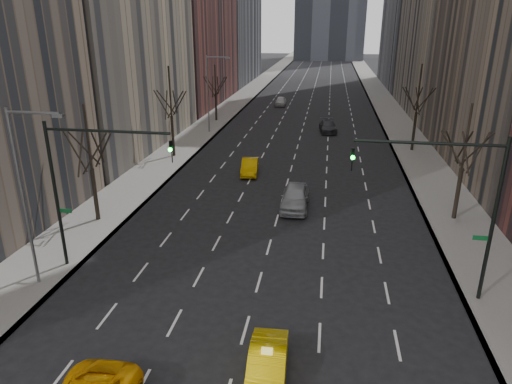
% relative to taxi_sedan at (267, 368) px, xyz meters
% --- Properties ---
extents(sidewalk_left, '(4.50, 320.00, 0.15)m').
position_rel_taxi_sedan_xyz_m(sidewalk_left, '(-13.61, 64.96, -0.59)').
color(sidewalk_left, slate).
rests_on(sidewalk_left, ground).
extents(sidewalk_right, '(4.50, 320.00, 0.15)m').
position_rel_taxi_sedan_xyz_m(sidewalk_right, '(10.89, 64.96, -0.59)').
color(sidewalk_right, slate).
rests_on(sidewalk_right, ground).
extents(tree_lw_b, '(3.36, 3.50, 7.82)m').
position_rel_taxi_sedan_xyz_m(tree_lw_b, '(-13.36, 12.96, 3.05)').
color(tree_lw_b, black).
rests_on(tree_lw_b, ground).
extents(tree_lw_c, '(3.36, 3.50, 8.74)m').
position_rel_taxi_sedan_xyz_m(tree_lw_c, '(-13.36, 28.96, 3.37)').
color(tree_lw_c, black).
rests_on(tree_lw_c, ground).
extents(tree_lw_d, '(3.36, 3.50, 7.36)m').
position_rel_taxi_sedan_xyz_m(tree_lw_d, '(-13.36, 46.96, 2.89)').
color(tree_lw_d, black).
rests_on(tree_lw_d, ground).
extents(tree_rw_b, '(3.36, 3.50, 7.82)m').
position_rel_taxi_sedan_xyz_m(tree_rw_b, '(10.64, 16.96, 3.05)').
color(tree_rw_b, black).
rests_on(tree_rw_b, ground).
extents(tree_rw_c, '(3.36, 3.50, 8.74)m').
position_rel_taxi_sedan_xyz_m(tree_rw_c, '(10.64, 34.96, 3.37)').
color(tree_rw_c, black).
rests_on(tree_rw_c, ground).
extents(traffic_mast_left, '(6.69, 0.39, 8.00)m').
position_rel_taxi_sedan_xyz_m(traffic_mast_left, '(-10.46, 6.95, 4.82)').
color(traffic_mast_left, black).
rests_on(traffic_mast_left, ground).
extents(traffic_mast_right, '(6.69, 0.39, 8.00)m').
position_rel_taxi_sedan_xyz_m(traffic_mast_right, '(7.75, 6.95, 4.82)').
color(traffic_mast_right, black).
rests_on(traffic_mast_right, ground).
extents(streetlight_near, '(2.83, 0.22, 9.00)m').
position_rel_taxi_sedan_xyz_m(streetlight_near, '(-12.20, 4.96, 4.95)').
color(streetlight_near, slate).
rests_on(streetlight_near, ground).
extents(streetlight_far, '(2.83, 0.22, 9.00)m').
position_rel_taxi_sedan_xyz_m(streetlight_far, '(-12.20, 39.96, 4.95)').
color(streetlight_far, slate).
rests_on(streetlight_far, ground).
extents(taxi_sedan, '(1.59, 4.11, 1.33)m').
position_rel_taxi_sedan_xyz_m(taxi_sedan, '(0.00, 0.00, 0.00)').
color(taxi_sedan, yellow).
rests_on(taxi_sedan, ground).
extents(silver_sedan_ahead, '(1.96, 4.87, 1.66)m').
position_rel_taxi_sedan_xyz_m(silver_sedan_ahead, '(-0.31, 17.44, 0.16)').
color(silver_sedan_ahead, '#929599').
rests_on(silver_sedan_ahead, ground).
extents(far_taxi, '(1.83, 4.17, 1.33)m').
position_rel_taxi_sedan_xyz_m(far_taxi, '(-4.91, 24.84, -0.00)').
color(far_taxi, '#D79E04').
rests_on(far_taxi, ground).
extents(far_suv_grey, '(2.45, 4.96, 1.39)m').
position_rel_taxi_sedan_xyz_m(far_suv_grey, '(1.80, 42.78, 0.03)').
color(far_suv_grey, '#2F2F34').
rests_on(far_suv_grey, ground).
extents(far_car_white, '(1.72, 4.11, 1.39)m').
position_rel_taxi_sedan_xyz_m(far_car_white, '(-5.98, 60.82, 0.03)').
color(far_car_white, silver).
rests_on(far_car_white, ground).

